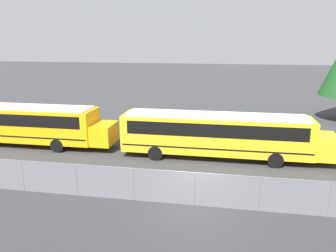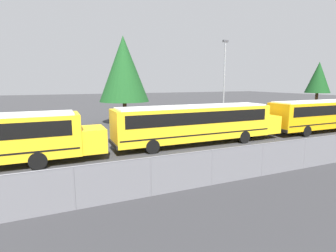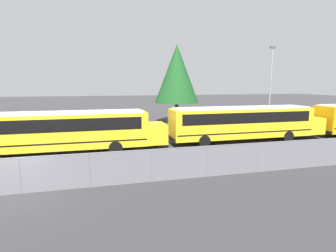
{
  "view_description": "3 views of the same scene",
  "coord_description": "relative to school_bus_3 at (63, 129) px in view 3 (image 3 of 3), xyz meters",
  "views": [
    {
      "loc": [
        1.26,
        -14.37,
        7.74
      ],
      "look_at": [
        -2.63,
        7.53,
        1.91
      ],
      "focal_mm": 35.0,
      "sensor_mm": 36.0,
      "label": 1
    },
    {
      "loc": [
        5.54,
        -9.84,
        4.77
      ],
      "look_at": [
        12.78,
        6.78,
        1.71
      ],
      "focal_mm": 28.0,
      "sensor_mm": 36.0,
      "label": 2
    },
    {
      "loc": [
        3.74,
        -12.6,
        4.96
      ],
      "look_at": [
        8.9,
        7.99,
        1.53
      ],
      "focal_mm": 28.0,
      "sensor_mm": 36.0,
      "label": 3
    }
  ],
  "objects": [
    {
      "name": "light_pole",
      "position": [
        20.96,
        6.25,
        3.07
      ],
      "size": [
        0.6,
        0.24,
        8.96
      ],
      "color": "gray",
      "rests_on": "ground_plane"
    },
    {
      "name": "fence",
      "position": [
        -0.98,
        -6.89,
        -0.92
      ],
      "size": [
        114.53,
        0.07,
        1.72
      ],
      "color": "#9EA0A5",
      "rests_on": "ground_plane"
    },
    {
      "name": "tree_0",
      "position": [
        11.95,
        12.61,
        4.38
      ],
      "size": [
        5.56,
        5.56,
        9.8
      ],
      "color": "#51381E",
      "rests_on": "ground_plane"
    },
    {
      "name": "ground_plane",
      "position": [
        -0.98,
        -6.89,
        -1.8
      ],
      "size": [
        200.0,
        200.0,
        0.0
      ],
      "primitive_type": "plane",
      "color": "#38383A"
    },
    {
      "name": "school_bus_3",
      "position": [
        0.0,
        0.0,
        0.0
      ],
      "size": [
        14.0,
        2.56,
        3.01
      ],
      "color": "yellow",
      "rests_on": "ground_plane"
    },
    {
      "name": "school_bus_4",
      "position": [
        14.58,
        0.5,
        0.0
      ],
      "size": [
        14.0,
        2.56,
        3.01
      ],
      "color": "yellow",
      "rests_on": "ground_plane"
    }
  ]
}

